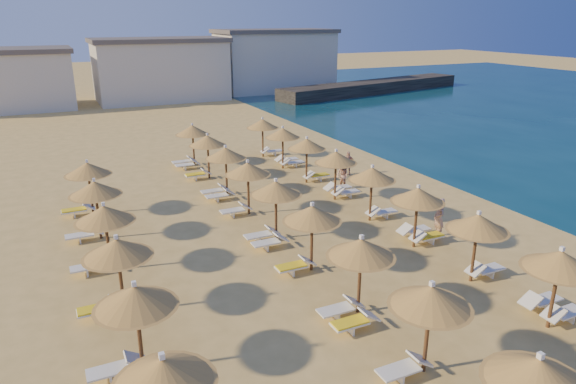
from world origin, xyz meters
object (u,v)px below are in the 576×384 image
parasol_row_west (293,201)px  beachgoer_a (439,218)px  jetty (374,87)px  parasol_row_east (393,185)px  beachgoer_b (342,176)px  beachgoer_c (348,163)px

parasol_row_west → beachgoer_a: size_ratio=17.68×
jetty → beachgoer_a: size_ratio=15.97×
parasol_row_west → beachgoer_a: bearing=-11.3°
parasol_row_east → beachgoer_b: (1.31, 6.55, -1.55)m
beachgoer_b → parasol_row_west: bearing=-58.9°
parasol_row_west → beachgoer_b: parasol_row_west is taller
parasol_row_east → beachgoer_c: 9.61m
jetty → beachgoer_c: beachgoer_c is taller
beachgoer_c → beachgoer_b: beachgoer_b is taller
parasol_row_east → parasol_row_west: size_ratio=1.00×
jetty → beachgoer_b: beachgoer_b is taller
jetty → beachgoer_b: bearing=-139.1°
parasol_row_east → beachgoer_c: size_ratio=21.81×
beachgoer_c → parasol_row_east: bearing=-86.5°
parasol_row_east → beachgoer_c: parasol_row_east is taller
jetty → beachgoer_a: bearing=-133.2°
jetty → beachgoer_a: (-24.77, -41.33, 0.19)m
parasol_row_west → beachgoer_b: (6.41, 6.55, -1.55)m
beachgoer_c → beachgoer_a: bearing=-75.4°
beachgoer_b → parasol_row_east: bearing=-25.9°
parasol_row_east → beachgoer_b: bearing=78.7°
parasol_row_east → beachgoer_c: bearing=70.5°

